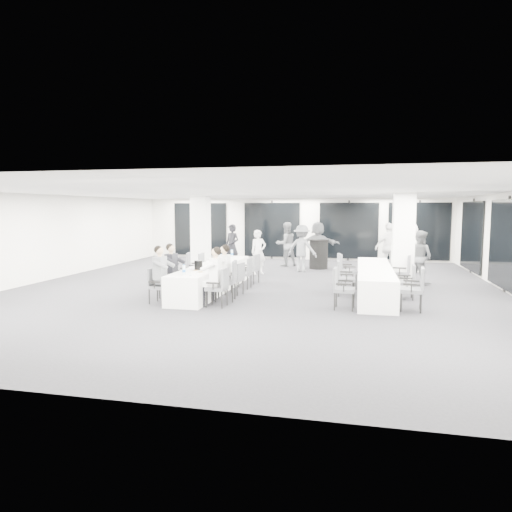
{
  "coord_description": "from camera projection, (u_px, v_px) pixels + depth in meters",
  "views": [
    {
      "loc": [
        2.9,
        -12.88,
        2.35
      ],
      "look_at": [
        0.07,
        -0.2,
        0.99
      ],
      "focal_mm": 32.0,
      "sensor_mm": 36.0,
      "label": 1
    }
  ],
  "objects": [
    {
      "name": "ice_bucket_far",
      "position": [
        223.0,
        256.0,
        14.28
      ],
      "size": [
        0.22,
        0.22,
        0.25
      ],
      "primitive_type": "cylinder",
      "color": "black",
      "rests_on": "banquet_table_main"
    },
    {
      "name": "standing_guest_d",
      "position": [
        389.0,
        244.0,
        16.68
      ],
      "size": [
        1.39,
        1.12,
        2.07
      ],
      "primitive_type": "imported",
      "rotation": [
        0.0,
        0.0,
        3.56
      ],
      "color": "white",
      "rests_on": "floor"
    },
    {
      "name": "seated_guest_c",
      "position": [
        213.0,
        273.0,
        10.88
      ],
      "size": [
        0.5,
        0.38,
        1.44
      ],
      "rotation": [
        0.0,
        0.0,
        1.57
      ],
      "color": "white",
      "rests_on": "floor"
    },
    {
      "name": "chair_side_left_mid",
      "position": [
        343.0,
        276.0,
        12.26
      ],
      "size": [
        0.5,
        0.56,
        0.94
      ],
      "rotation": [
        0.0,
        0.0,
        -1.51
      ],
      "color": "#4A4C51",
      "rests_on": "floor"
    },
    {
      "name": "standing_guest_c",
      "position": [
        302.0,
        245.0,
        16.85
      ],
      "size": [
        1.39,
        0.93,
        1.97
      ],
      "primitive_type": "imported",
      "rotation": [
        0.0,
        0.0,
        2.91
      ],
      "color": "slate",
      "rests_on": "floor"
    },
    {
      "name": "standing_guest_g",
      "position": [
        232.0,
        243.0,
        18.09
      ],
      "size": [
        0.88,
        0.8,
        1.95
      ],
      "primitive_type": "imported",
      "rotation": [
        0.0,
        0.0,
        -0.39
      ],
      "color": "black",
      "rests_on": "floor"
    },
    {
      "name": "wine_glass",
      "position": [
        190.0,
        269.0,
        10.87
      ],
      "size": [
        0.08,
        0.08,
        0.22
      ],
      "color": "silver",
      "rests_on": "banquet_table_main"
    },
    {
      "name": "column_left",
      "position": [
        201.0,
        234.0,
        16.95
      ],
      "size": [
        0.6,
        0.6,
        2.8
      ],
      "primitive_type": "cube",
      "color": "white",
      "rests_on": "floor"
    },
    {
      "name": "standing_guest_b",
      "position": [
        286.0,
        241.0,
        18.56
      ],
      "size": [
        1.14,
        1.03,
        2.02
      ],
      "primitive_type": "imported",
      "rotation": [
        0.0,
        0.0,
        3.72
      ],
      "color": "slate",
      "rests_on": "floor"
    },
    {
      "name": "banquet_table_main",
      "position": [
        213.0,
        278.0,
        13.03
      ],
      "size": [
        0.9,
        5.0,
        0.75
      ],
      "primitive_type": "cube",
      "color": "silver",
      "rests_on": "floor"
    },
    {
      "name": "chair_side_right_mid",
      "position": [
        408.0,
        280.0,
        11.8
      ],
      "size": [
        0.45,
        0.51,
        0.89
      ],
      "rotation": [
        0.0,
        0.0,
        1.56
      ],
      "color": "#4A4C51",
      "rests_on": "floor"
    },
    {
      "name": "plate_c",
      "position": [
        208.0,
        267.0,
        12.28
      ],
      "size": [
        0.19,
        0.19,
        0.03
      ],
      "color": "white",
      "rests_on": "banquet_table_main"
    },
    {
      "name": "standing_guest_h",
      "position": [
        420.0,
        254.0,
        14.18
      ],
      "size": [
        1.04,
        1.02,
        1.88
      ],
      "primitive_type": "imported",
      "rotation": [
        0.0,
        0.0,
        2.4
      ],
      "color": "slate",
      "rests_on": "floor"
    },
    {
      "name": "seated_guest_a",
      "position": [
        162.0,
        271.0,
        11.23
      ],
      "size": [
        0.5,
        0.38,
        1.44
      ],
      "rotation": [
        0.0,
        0.0,
        -1.57
      ],
      "color": "slate",
      "rests_on": "floor"
    },
    {
      "name": "ice_bucket_near",
      "position": [
        198.0,
        265.0,
        11.9
      ],
      "size": [
        0.22,
        0.22,
        0.24
      ],
      "primitive_type": "cylinder",
      "color": "black",
      "rests_on": "banquet_table_main"
    },
    {
      "name": "banquet_table_side",
      "position": [
        375.0,
        281.0,
        12.46
      ],
      "size": [
        0.9,
        5.0,
        0.75
      ],
      "primitive_type": "cube",
      "color": "silver",
      "rests_on": "floor"
    },
    {
      "name": "chair_side_right_far",
      "position": [
        404.0,
        270.0,
        13.12
      ],
      "size": [
        0.6,
        0.64,
        1.02
      ],
      "rotation": [
        0.0,
        0.0,
        1.39
      ],
      "color": "#4A4C51",
      "rests_on": "floor"
    },
    {
      "name": "cocktail_table",
      "position": [
        319.0,
        254.0,
        17.77
      ],
      "size": [
        0.82,
        0.82,
        1.14
      ],
      "color": "black",
      "rests_on": "floor"
    },
    {
      "name": "chair_side_right_near",
      "position": [
        415.0,
        286.0,
        10.41
      ],
      "size": [
        0.56,
        0.61,
        1.01
      ],
      "rotation": [
        0.0,
        0.0,
        1.47
      ],
      "color": "#4A4C51",
      "rests_on": "floor"
    },
    {
      "name": "plate_a",
      "position": [
        195.0,
        271.0,
        11.68
      ],
      "size": [
        0.2,
        0.2,
        0.03
      ],
      "color": "white",
      "rests_on": "banquet_table_main"
    },
    {
      "name": "seated_guest_d",
      "position": [
        222.0,
        269.0,
        11.59
      ],
      "size": [
        0.5,
        0.38,
        1.44
      ],
      "rotation": [
        0.0,
        0.0,
        1.57
      ],
      "color": "white",
      "rests_on": "floor"
    },
    {
      "name": "chair_main_right_second",
      "position": [
        229.0,
        278.0,
        11.59
      ],
      "size": [
        0.58,
        0.62,
        1.02
      ],
      "rotation": [
        0.0,
        0.0,
        1.7
      ],
      "color": "#4A4C51",
      "rests_on": "floor"
    },
    {
      "name": "water_bottle_a",
      "position": [
        184.0,
        270.0,
        10.99
      ],
      "size": [
        0.08,
        0.08,
        0.24
      ],
      "primitive_type": "cylinder",
      "color": "silver",
      "rests_on": "banquet_table_main"
    },
    {
      "name": "column_right",
      "position": [
        403.0,
        241.0,
        13.29
      ],
      "size": [
        0.6,
        0.6,
        2.8
      ],
      "primitive_type": "cube",
      "color": "white",
      "rests_on": "floor"
    },
    {
      "name": "chair_main_left_second",
      "position": [
        168.0,
        276.0,
        12.0
      ],
      "size": [
        0.62,
        0.64,
        1.01
      ],
      "rotation": [
        0.0,
        0.0,
        -1.83
      ],
      "color": "#4A4C51",
      "rests_on": "floor"
    },
    {
      "name": "chair_main_right_mid",
      "position": [
        237.0,
        277.0,
        12.4
      ],
      "size": [
        0.52,
        0.55,
        0.87
      ],
      "rotation": [
        0.0,
        0.0,
        1.36
      ],
      "color": "#4A4C51",
      "rests_on": "floor"
    },
    {
      "name": "chair_main_left_far",
      "position": [
        205.0,
        265.0,
        14.88
      ],
      "size": [
        0.46,
        0.51,
        0.89
      ],
      "rotation": [
        0.0,
        0.0,
        -1.6
      ],
      "color": "#4A4C51",
      "rests_on": "floor"
    },
    {
      "name": "standing_guest_a",
      "position": [
        258.0,
        249.0,
        16.28
      ],
      "size": [
        0.84,
        0.82,
        1.79
      ],
      "primitive_type": "imported",
      "rotation": [
        0.0,
        0.0,
        0.65
      ],
      "color": "white",
      "rests_on": "floor"
    },
    {
      "name": "standing_guest_f",
      "position": [
        318.0,
        242.0,
        18.01
      ],
      "size": [
        1.98,
        0.96,
        2.07
      ],
      "primitive_type": "imported",
      "rotation": [
        0.0,
        0.0,
        3.02
      ],
      "color": "slate",
      "rests_on": "floor"
    },
    {
      "name": "chair_main_right_far",
      "position": [
        253.0,
        267.0,
        14.3
      ],
      "size": [
        0.54,
        0.57,
        0.91
      ],
      "rotation": [
        0.0,
        0.0,
        1.37
      ],
      "color": "#4A4C51",
      "rests_on": "floor"
    },
    {
      "name": "plate_b",
      "position": [
        200.0,
        272.0,
        11.41
      ],
      "size": [
        0.22,
        0.22,
        0.03
      ],
      "color": "white",
      "rests_on": "banquet_table_main"
    },
    {
      "name": "seated_guest_b",
      "position": [
        174.0,
        267.0,
        11.92
      ],
      "size": [
        0.5,
        0.38,
        1.44
      ],
      "rotation": [
        0.0,
        0.0,
        -1.57
      ],
      "color": "black",
      "rests_on": "floor"
    },
    {
      "name": "chair_main_right_near",
      "position": [
        220.0,
        285.0,
        10.87
      ],
      "size": [
        0.49,
        0.55,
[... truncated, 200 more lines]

